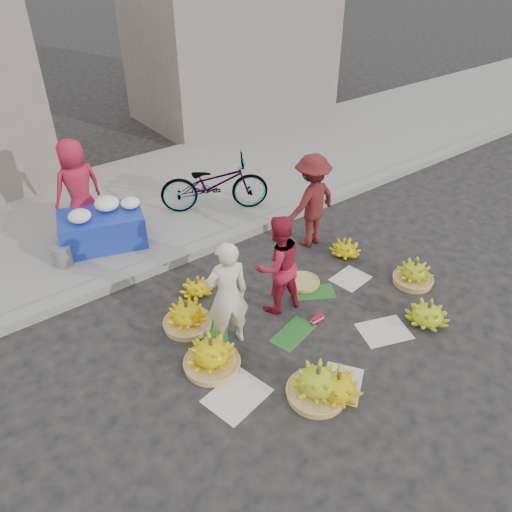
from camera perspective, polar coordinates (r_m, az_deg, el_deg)
ground at (r=6.89m, az=3.83°, el=-7.59°), size 80.00×80.00×0.00m
curb at (r=8.27m, az=-6.05°, el=0.95°), size 40.00×0.25×0.15m
sidewalk at (r=9.91m, az=-12.54°, el=6.18°), size 40.00×4.00×0.12m
building_right at (r=14.15m, az=-2.71°, el=25.70°), size 5.00×3.00×5.00m
newspaper_scatter at (r=6.48m, az=8.49°, el=-11.27°), size 3.20×1.80×0.00m
banana_leaves at (r=6.95m, az=2.12°, el=-7.04°), size 2.00×1.00×0.00m
banana_bunch_0 at (r=6.18m, az=-5.11°, el=-11.18°), size 0.68×0.68×0.46m
banana_bunch_1 at (r=5.95m, az=9.31°, el=-14.40°), size 0.73×0.73×0.37m
banana_bunch_2 at (r=5.89m, az=7.01°, el=-14.29°), size 0.79×0.79×0.47m
banana_bunch_3 at (r=7.16m, az=19.04°, el=-6.27°), size 0.67×0.67×0.36m
banana_bunch_4 at (r=7.84m, az=17.61°, el=-1.90°), size 0.58×0.58×0.41m
banana_bunch_5 at (r=8.24m, az=10.20°, el=0.84°), size 0.48×0.48×0.30m
banana_bunch_6 at (r=6.76m, az=-7.91°, el=-6.78°), size 0.69×0.69×0.44m
banana_bunch_7 at (r=7.34m, az=-6.77°, el=-3.59°), size 0.45×0.45×0.28m
basket_spare at (r=7.56m, az=5.40°, el=-3.03°), size 0.56×0.56×0.05m
incense_stack at (r=6.91m, az=7.01°, el=-7.18°), size 0.20×0.06×0.08m
vendor_cream at (r=6.13m, az=-3.31°, el=-4.49°), size 0.63×0.49×1.52m
vendor_red at (r=6.70m, az=2.48°, el=-1.03°), size 0.76×0.62×1.45m
man_striped at (r=8.15m, az=6.34°, el=6.25°), size 1.08×0.68×1.59m
flower_table at (r=8.47m, az=-17.12°, el=3.23°), size 1.50×1.18×0.76m
grey_bucket at (r=8.23m, az=-21.23°, el=0.05°), size 0.28×0.28×0.32m
flower_vendor at (r=8.73m, az=-19.70°, el=7.39°), size 0.85×0.60×1.63m
bicycle at (r=9.08m, az=-4.79°, el=8.24°), size 1.53×2.02×1.02m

